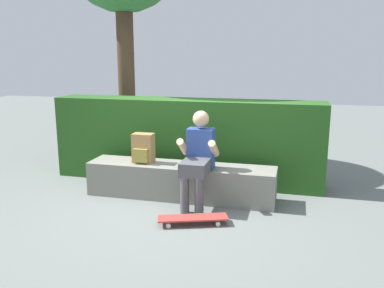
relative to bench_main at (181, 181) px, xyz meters
The scene contains 6 objects.
ground_plane 0.38m from the bench_main, 90.00° to the right, with size 24.00×24.00×0.00m, color slate.
bench_main is the anchor object (origin of this frame).
person_skater 0.57m from the bench_main, 36.79° to the right, with size 0.49×0.62×1.21m.
skateboard_near_person 0.94m from the bench_main, 65.30° to the right, with size 0.82×0.46×0.09m.
backpack_on_bench 0.67m from the bench_main, behind, with size 0.28×0.23×0.40m.
hedge_row 0.88m from the bench_main, 99.76° to the left, with size 4.08×0.57×1.26m.
Camera 1 is at (1.46, -4.72, 1.89)m, focal length 37.75 mm.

